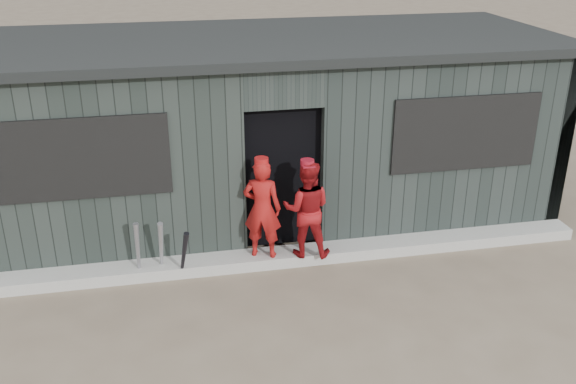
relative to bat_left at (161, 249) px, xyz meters
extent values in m
plane|color=brown|center=(1.60, -1.74, -0.40)|extent=(80.00, 80.00, 0.00)
cube|color=#A8A8A2|center=(1.60, 0.08, -0.33)|extent=(8.00, 0.36, 0.15)
cone|color=#95959D|center=(0.00, 0.00, 0.00)|extent=(0.11, 0.30, 0.81)
cone|color=gray|center=(-0.28, 0.00, -0.01)|extent=(0.10, 0.16, 0.79)
cone|color=black|center=(0.26, -0.14, -0.05)|extent=(0.19, 0.28, 0.71)
imported|color=#9F1413|center=(1.27, 0.05, 0.40)|extent=(0.55, 0.45, 1.30)
imported|color=maroon|center=(1.82, -0.02, 0.38)|extent=(0.72, 0.63, 1.27)
imported|color=#BEBEBE|center=(2.27, 0.55, 0.22)|extent=(0.63, 0.43, 1.25)
cube|color=black|center=(1.60, 1.76, 0.80)|extent=(7.60, 2.70, 2.20)
cube|color=#29312D|center=(-0.65, 0.36, 0.85)|extent=(3.50, 0.20, 2.50)
cube|color=#29312E|center=(3.85, 0.36, 0.85)|extent=(3.50, 0.20, 2.50)
cube|color=#2A322F|center=(1.60, 0.36, 1.85)|extent=(1.00, 0.20, 0.50)
cube|color=#2C3430|center=(5.50, 1.76, 0.85)|extent=(0.20, 3.00, 2.50)
cube|color=#262D2A|center=(1.60, 3.16, 0.85)|extent=(8.00, 0.20, 2.50)
cube|color=black|center=(1.60, 1.76, 2.16)|extent=(8.30, 3.30, 0.12)
cube|color=black|center=(-0.80, 0.24, 1.15)|extent=(2.00, 0.04, 1.00)
cube|color=black|center=(4.00, 0.24, 1.15)|extent=(2.00, 0.04, 1.00)
cube|color=black|center=(1.28, 0.86, 0.95)|extent=(0.23, 0.23, 0.97)
cube|color=black|center=(1.63, 0.90, 0.90)|extent=(0.21, 0.17, 0.83)
camera|label=1|loc=(0.16, -7.10, 3.77)|focal=40.00mm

